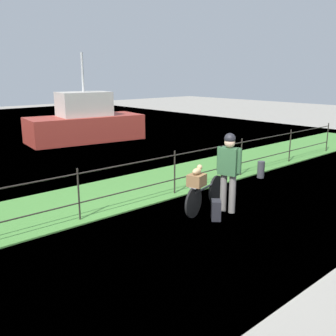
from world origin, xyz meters
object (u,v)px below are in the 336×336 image
Objects in this scene: wooden_crate at (197,180)px; backpack_on_paving at (216,210)px; cyclist_person at (229,166)px; mooring_bollard at (261,170)px; moored_boat_near at (85,123)px; bicycle_main at (205,195)px; terrier_dog at (197,170)px.

wooden_crate is 0.84× the size of backpack_on_paving.
cyclist_person is 0.97m from backpack_on_paving.
mooring_bollard is (3.48, 0.84, -0.52)m from wooden_crate.
moored_boat_near reaches higher than cyclist_person.
moored_boat_near is at bearing 28.97° from backpack_on_paving.
moored_boat_near is at bearing 72.67° from wooden_crate.
bicycle_main is 9.69m from moored_boat_near.
backpack_on_paving is at bearing -75.04° from terrier_dog.
wooden_crate is at bearing 156.78° from cyclist_person.
cyclist_person is at bearing -23.22° from wooden_crate.
wooden_crate is at bearing -107.33° from moored_boat_near.
mooring_bollard is (2.82, 1.12, -0.77)m from cyclist_person.
backpack_on_paving is (-0.23, -0.52, -0.14)m from bicycle_main.
mooring_bollard is 0.09× the size of moored_boat_near.
mooring_bollard is at bearing -24.48° from backpack_on_paving.
cyclist_person is (0.66, -0.28, 0.24)m from wooden_crate.
bicycle_main is at bearing 15.76° from terrier_dog.
cyclist_person is at bearing -158.30° from mooring_bollard.
mooring_bollard is at bearing 13.58° from wooden_crate.
moored_boat_near is at bearing 93.52° from mooring_bollard.
bicycle_main is 0.82m from cyclist_person.
bicycle_main is at bearing 15.76° from wooden_crate.
bicycle_main is at bearing -166.69° from mooring_bollard.
moored_boat_near reaches higher than backpack_on_paving.
terrier_dog is (0.02, 0.01, 0.20)m from wooden_crate.
terrier_dog is 0.88m from backpack_on_paving.
bicycle_main is 4.10× the size of backpack_on_paving.
terrier_dog reaches higher than mooring_bollard.
terrier_dog is (-0.35, -0.10, 0.62)m from bicycle_main.
bicycle_main is 0.33× the size of moored_boat_near.
terrier_dog is at bearing 59.83° from backpack_on_paving.
moored_boat_near is at bearing 74.58° from bicycle_main.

